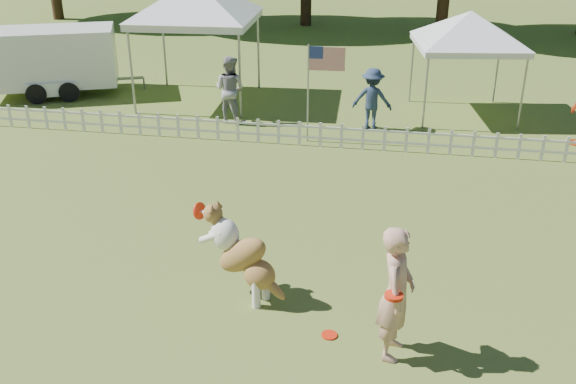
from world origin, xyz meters
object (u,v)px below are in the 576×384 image
(canopy_tent_left, at_px, (198,43))
(cargo_trailer, at_px, (53,61))
(handler, at_px, (396,293))
(dog, at_px, (243,256))
(spectator_a, at_px, (230,89))
(spectator_b, at_px, (372,99))
(canopy_tent_right, at_px, (465,66))
(flag_pole, at_px, (308,94))
(frisbee_on_turf, at_px, (329,335))

(canopy_tent_left, xyz_separation_m, cargo_trailer, (-4.44, -0.15, -0.66))
(cargo_trailer, bearing_deg, handler, -67.37)
(dog, xyz_separation_m, spectator_a, (-2.29, 7.85, 0.17))
(dog, distance_m, spectator_a, 8.18)
(spectator_a, distance_m, spectator_b, 3.66)
(dog, height_order, canopy_tent_right, canopy_tent_right)
(canopy_tent_left, relative_size, spectator_b, 2.13)
(dog, height_order, canopy_tent_left, canopy_tent_left)
(handler, distance_m, flag_pole, 7.98)
(dog, height_order, cargo_trailer, cargo_trailer)
(cargo_trailer, distance_m, spectator_b, 9.57)
(frisbee_on_turf, height_order, spectator_a, spectator_a)
(handler, bearing_deg, spectator_b, 11.84)
(canopy_tent_left, bearing_deg, spectator_b, -21.04)
(canopy_tent_right, bearing_deg, handler, -106.56)
(frisbee_on_turf, xyz_separation_m, cargo_trailer, (-9.44, 10.16, 0.98))
(frisbee_on_turf, height_order, canopy_tent_right, canopy_tent_right)
(dog, bearing_deg, canopy_tent_left, 132.24)
(handler, distance_m, cargo_trailer, 14.59)
(flag_pole, xyz_separation_m, spectator_b, (1.45, 1.25, -0.40))
(frisbee_on_turf, distance_m, spectator_b, 8.73)
(canopy_tent_left, height_order, spectator_a, canopy_tent_left)
(handler, distance_m, spectator_a, 9.83)
(canopy_tent_right, xyz_separation_m, spectator_b, (-2.32, -1.54, -0.58))
(canopy_tent_left, relative_size, flag_pole, 1.40)
(spectator_a, relative_size, spectator_b, 1.12)
(handler, relative_size, spectator_b, 1.18)
(frisbee_on_turf, bearing_deg, dog, 152.36)
(handler, relative_size, canopy_tent_right, 0.68)
(dog, bearing_deg, frisbee_on_turf, -6.25)
(frisbee_on_turf, bearing_deg, cargo_trailer, 132.91)
(handler, distance_m, spectator_b, 8.93)
(flag_pole, distance_m, spectator_a, 2.48)
(dog, relative_size, cargo_trailer, 0.31)
(handler, height_order, flag_pole, flag_pole)
(frisbee_on_turf, xyz_separation_m, canopy_tent_left, (-5.01, 10.31, 1.64))
(spectator_b, bearing_deg, handler, 100.40)
(canopy_tent_right, bearing_deg, cargo_trailer, 171.95)
(cargo_trailer, bearing_deg, spectator_b, -30.95)
(dog, bearing_deg, handler, -1.03)
(handler, bearing_deg, canopy_tent_left, 35.61)
(cargo_trailer, distance_m, flag_pole, 8.45)
(canopy_tent_left, bearing_deg, frisbee_on_turf, -67.31)
(canopy_tent_left, bearing_deg, flag_pole, -41.96)
(cargo_trailer, bearing_deg, dog, -71.59)
(spectator_a, bearing_deg, handler, 134.32)
(canopy_tent_right, height_order, spectator_b, canopy_tent_right)
(dog, distance_m, flag_pole, 6.76)
(canopy_tent_left, distance_m, spectator_b, 5.34)
(canopy_tent_left, distance_m, canopy_tent_right, 7.34)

